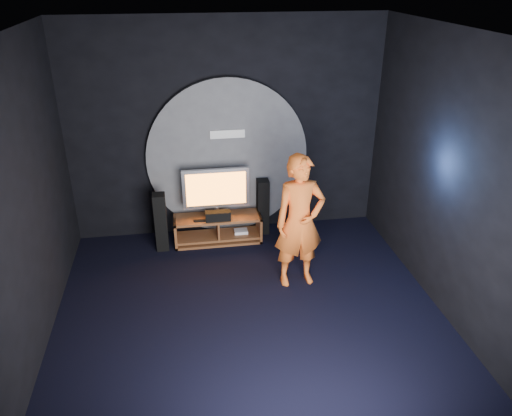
{
  "coord_description": "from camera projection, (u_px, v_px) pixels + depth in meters",
  "views": [
    {
      "loc": [
        -0.76,
        -5.15,
        4.11
      ],
      "look_at": [
        0.24,
        1.05,
        1.05
      ],
      "focal_mm": 35.0,
      "sensor_mm": 36.0,
      "label": 1
    }
  ],
  "objects": [
    {
      "name": "right_wall",
      "position": [
        453.0,
        181.0,
        6.07
      ],
      "size": [
        0.04,
        5.0,
        3.5
      ],
      "primitive_type": "cube",
      "color": "black",
      "rests_on": "ground"
    },
    {
      "name": "center_speaker",
      "position": [
        218.0,
        216.0,
        7.93
      ],
      "size": [
        0.4,
        0.15,
        0.15
      ],
      "primitive_type": "cube",
      "color": "black",
      "rests_on": "media_console"
    },
    {
      "name": "player",
      "position": [
        300.0,
        222.0,
        6.8
      ],
      "size": [
        0.74,
        0.52,
        1.92
      ],
      "primitive_type": "imported",
      "rotation": [
        0.0,
        0.0,
        0.09
      ],
      "color": "orange",
      "rests_on": "ground"
    },
    {
      "name": "subwoofer",
      "position": [
        290.0,
        235.0,
        8.12
      ],
      "size": [
        0.27,
        0.27,
        0.3
      ],
      "primitive_type": "cube",
      "color": "black",
      "rests_on": "ground"
    },
    {
      "name": "ceiling",
      "position": [
        249.0,
        33.0,
        4.94
      ],
      "size": [
        5.0,
        5.0,
        0.01
      ],
      "primitive_type": "cube",
      "color": "black",
      "rests_on": "back_wall"
    },
    {
      "name": "remote",
      "position": [
        199.0,
        221.0,
        7.91
      ],
      "size": [
        0.18,
        0.05,
        0.02
      ],
      "primitive_type": "cube",
      "color": "black",
      "rests_on": "media_console"
    },
    {
      "name": "tv",
      "position": [
        216.0,
        190.0,
        7.93
      ],
      "size": [
        1.07,
        0.22,
        0.8
      ],
      "color": "#B9B9C1",
      "rests_on": "media_console"
    },
    {
      "name": "back_wall",
      "position": [
        227.0,
        130.0,
        7.93
      ],
      "size": [
        5.0,
        0.04,
        3.5
      ],
      "primitive_type": "cube",
      "color": "black",
      "rests_on": "ground"
    },
    {
      "name": "tower_speaker_left",
      "position": [
        161.0,
        222.0,
        7.83
      ],
      "size": [
        0.19,
        0.21,
        0.96
      ],
      "primitive_type": "cube",
      "color": "black",
      "rests_on": "ground"
    },
    {
      "name": "floor",
      "position": [
        251.0,
        317.0,
        6.48
      ],
      "size": [
        5.0,
        5.0,
        0.0
      ],
      "primitive_type": "plane",
      "color": "black",
      "rests_on": "ground"
    },
    {
      "name": "front_wall",
      "position": [
        303.0,
        340.0,
        3.49
      ],
      "size": [
        5.0,
        0.04,
        3.5
      ],
      "primitive_type": "cube",
      "color": "black",
      "rests_on": "ground"
    },
    {
      "name": "media_console",
      "position": [
        218.0,
        230.0,
        8.18
      ],
      "size": [
        1.41,
        0.45,
        0.45
      ],
      "color": "brown",
      "rests_on": "ground"
    },
    {
      "name": "tower_speaker_right",
      "position": [
        263.0,
        207.0,
        8.33
      ],
      "size": [
        0.19,
        0.21,
        0.96
      ],
      "primitive_type": "cube",
      "color": "black",
      "rests_on": "ground"
    },
    {
      "name": "wall_disc_panel",
      "position": [
        228.0,
        158.0,
        8.08
      ],
      "size": [
        2.6,
        0.11,
        2.6
      ],
      "color": "#515156",
      "rests_on": "ground"
    },
    {
      "name": "left_wall",
      "position": [
        20.0,
        210.0,
        5.35
      ],
      "size": [
        0.04,
        5.0,
        3.5
      ],
      "primitive_type": "cube",
      "color": "black",
      "rests_on": "ground"
    }
  ]
}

